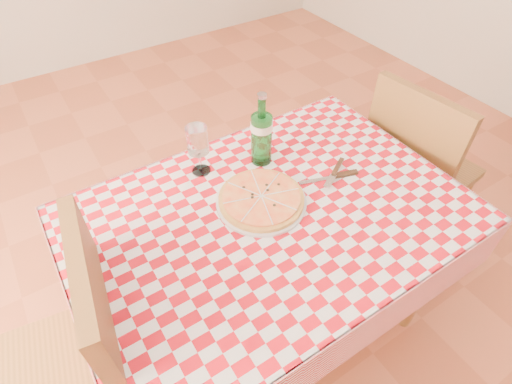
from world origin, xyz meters
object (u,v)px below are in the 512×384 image
chair_near (414,163)px  wine_glass (199,150)px  dining_table (270,232)px  chair_far (82,356)px  pizza_plate (261,198)px  water_bottle (262,129)px

chair_near → wine_glass: size_ratio=4.90×
dining_table → chair_far: size_ratio=1.22×
pizza_plate → wine_glass: (-0.10, 0.25, 0.08)m
wine_glass → chair_far: bearing=-150.1°
water_bottle → wine_glass: size_ratio=1.47×
dining_table → chair_near: bearing=3.8°
pizza_plate → chair_far: bearing=-173.0°
dining_table → chair_near: chair_near is taller
dining_table → wine_glass: 0.38m
chair_far → water_bottle: water_bottle is taller
water_bottle → chair_near: bearing=-14.7°
chair_far → pizza_plate: (0.69, 0.08, 0.21)m
pizza_plate → water_bottle: (0.12, 0.19, 0.12)m
dining_table → chair_near: 0.85m
chair_far → wine_glass: bearing=-142.3°
water_bottle → chair_far: bearing=-161.5°
chair_near → chair_far: bearing=176.4°
dining_table → water_bottle: bearing=63.6°
chair_far → chair_near: bearing=-169.1°
dining_table → pizza_plate: pizza_plate is taller
dining_table → water_bottle: 0.36m
dining_table → water_bottle: water_bottle is taller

